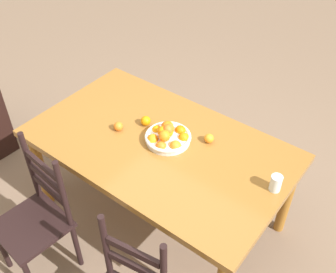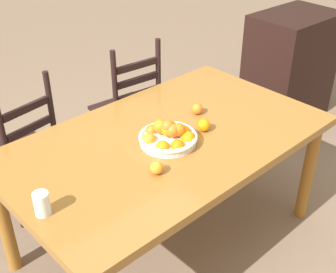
{
  "view_description": "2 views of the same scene",
  "coord_description": "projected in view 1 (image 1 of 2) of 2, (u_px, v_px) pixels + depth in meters",
  "views": [
    {
      "loc": [
        -1.25,
        1.53,
        2.52
      ],
      "look_at": [
        -0.04,
        -0.05,
        0.79
      ],
      "focal_mm": 42.72,
      "sensor_mm": 36.0,
      "label": 1
    },
    {
      "loc": [
        -1.37,
        -1.47,
        2.01
      ],
      "look_at": [
        -0.04,
        -0.05,
        0.79
      ],
      "focal_mm": 47.43,
      "sensor_mm": 36.0,
      "label": 2
    }
  ],
  "objects": [
    {
      "name": "chair_by_cabinet",
      "position": [
        38.0,
        219.0,
        2.53
      ],
      "size": [
        0.45,
        0.45,
        1.0
      ],
      "rotation": [
        0.0,
        0.0,
        3.04
      ],
      "color": "black",
      "rests_on": "ground"
    },
    {
      "name": "dining_table",
      "position": [
        159.0,
        151.0,
        2.7
      ],
      "size": [
        1.75,
        1.03,
        0.75
      ],
      "color": "olive",
      "rests_on": "ground"
    },
    {
      "name": "fruit_bowl",
      "position": [
        168.0,
        136.0,
        2.63
      ],
      "size": [
        0.31,
        0.31,
        0.14
      ],
      "color": "silver",
      "rests_on": "dining_table"
    },
    {
      "name": "orange_loose_1",
      "position": [
        118.0,
        126.0,
        2.73
      ],
      "size": [
        0.06,
        0.06,
        0.06
      ],
      "primitive_type": "sphere",
      "color": "orange",
      "rests_on": "dining_table"
    },
    {
      "name": "orange_loose_2",
      "position": [
        146.0,
        121.0,
        2.77
      ],
      "size": [
        0.07,
        0.07,
        0.07
      ],
      "primitive_type": "sphere",
      "color": "orange",
      "rests_on": "dining_table"
    },
    {
      "name": "drinking_glass",
      "position": [
        276.0,
        183.0,
        2.31
      ],
      "size": [
        0.07,
        0.07,
        0.11
      ],
      "primitive_type": "cylinder",
      "color": "silver",
      "rests_on": "dining_table"
    },
    {
      "name": "ground_plane",
      "position": [
        160.0,
        213.0,
        3.14
      ],
      "size": [
        12.0,
        12.0,
        0.0
      ],
      "primitive_type": "plane",
      "color": "#77614F"
    },
    {
      "name": "orange_loose_0",
      "position": [
        209.0,
        138.0,
        2.63
      ],
      "size": [
        0.06,
        0.06,
        0.06
      ],
      "primitive_type": "sphere",
      "color": "orange",
      "rests_on": "dining_table"
    }
  ]
}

